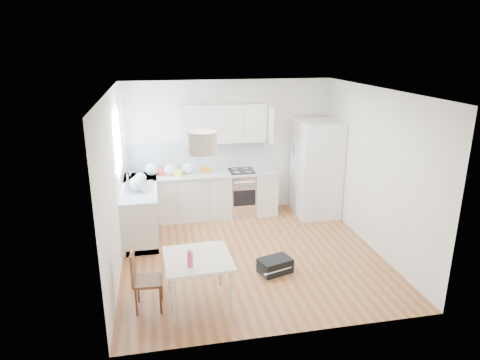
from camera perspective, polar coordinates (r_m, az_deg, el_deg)
The scene contains 29 objects.
floor at distance 7.26m, azimuth 1.47°, elevation -9.87°, with size 4.20×4.20×0.00m, color brown.
ceiling at distance 6.47m, azimuth 1.66°, elevation 11.83°, with size 4.20×4.20×0.00m, color white.
wall_back at distance 8.73m, azimuth -1.48°, elevation 4.39°, with size 4.20×4.20×0.00m, color silver.
wall_left at distance 6.63m, azimuth -16.46°, elevation -0.72°, with size 4.20×4.20×0.00m, color silver.
wall_right at distance 7.48m, azimuth 17.46°, elevation 1.27°, with size 4.20×4.20×0.00m, color silver.
window_glassblock at distance 7.63m, azimuth -15.95°, elevation 4.83°, with size 0.02×1.00×1.00m, color #BFE0F9.
cabinets_back at distance 8.63m, azimuth -5.03°, elevation -2.15°, with size 3.00×0.60×0.88m, color beige.
cabinets_left at distance 8.04m, azimuth -13.09°, elevation -4.09°, with size 0.60×1.80×0.88m, color beige.
counter_back at distance 8.49m, azimuth -5.11°, elevation 0.78°, with size 3.02×0.64×0.04m, color #B2B5B7.
counter_left at distance 7.88m, azimuth -13.32°, elevation -0.99°, with size 0.64×1.82×0.04m, color #B2B5B7.
backsplash_back at distance 8.68m, azimuth -5.38°, elevation 3.29°, with size 3.00×0.01×0.58m, color silver.
backsplash_left at distance 7.81m, azimuth -15.64°, elevation 1.04°, with size 0.01×1.80×0.58m, color silver.
upper_cabinets at distance 8.45m, azimuth -2.34°, elevation 7.56°, with size 1.70×0.32×0.75m, color beige.
range_oven at distance 8.74m, azimuth 0.19°, elevation -1.81°, with size 0.50×0.61×0.88m, color silver, non-canonical shape.
sink at distance 7.83m, azimuth -13.34°, elevation -1.00°, with size 0.50×0.80×0.16m, color silver, non-canonical shape.
refrigerator at distance 8.77m, azimuth 10.21°, elevation 1.54°, with size 0.91×0.96×1.92m, color white, non-canonical shape.
dining_table at distance 5.76m, azimuth -5.65°, elevation -10.89°, with size 0.91×0.91×0.69m.
dining_chair at distance 5.85m, azimuth -12.15°, elevation -12.83°, with size 0.36×0.36×0.86m, color #4B2616, non-canonical shape.
drink_bottle at distance 5.47m, azimuth -6.67°, elevation -10.23°, with size 0.07×0.07×0.25m, color #DD3D64.
gym_bag at distance 6.72m, azimuth 4.70°, elevation -11.30°, with size 0.49×0.32×0.22m, color black.
pendant_lamp at distance 5.40m, azimuth -4.95°, elevation 5.00°, with size 0.36×0.36×0.28m, color beige.
grocery_bag_a at distance 8.45m, azimuth -11.68°, elevation 1.41°, with size 0.27×0.23×0.24m, color white.
grocery_bag_b at distance 8.42m, azimuth -9.25°, elevation 1.41°, with size 0.25×0.21×0.22m, color white.
grocery_bag_c at distance 8.45m, azimuth -6.93°, elevation 1.55°, with size 0.24×0.20×0.22m, color white.
grocery_bag_d at distance 8.07m, azimuth -13.14°, elevation 0.32°, with size 0.21×0.18×0.19m, color white.
grocery_bag_e at distance 7.66m, azimuth -13.56°, elevation -0.42°, with size 0.27×0.23×0.24m, color white.
snack_orange at distance 8.50m, azimuth -4.58°, elevation 1.36°, with size 0.17×0.10×0.12m, color orange.
snack_yellow at distance 8.38m, azimuth -8.26°, elevation 0.99°, with size 0.16×0.10×0.11m, color yellow.
snack_red at distance 8.45m, azimuth -10.24°, elevation 1.03°, with size 0.16×0.10×0.11m, color red.
Camera 1 is at (-1.43, -6.28, 3.36)m, focal length 32.00 mm.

